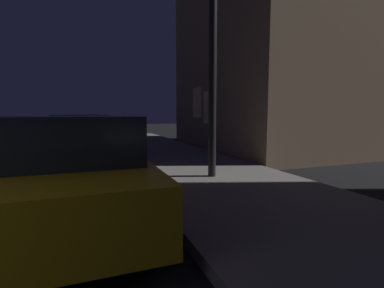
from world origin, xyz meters
The scene contains 4 objects.
car_yellow_cab centered at (2.85, 3.43, 0.72)m, with size 2.01×4.45×1.43m.
car_silver centered at (2.85, 9.20, 0.72)m, with size 2.12×4.46×1.43m.
car_blue centered at (2.85, 14.95, 0.72)m, with size 2.00×4.23×1.43m.
building_mid centered at (11.38, 8.92, 6.06)m, with size 8.17×7.58×12.12m.
Camera 1 is at (3.04, -0.79, 1.46)m, focal length 26.20 mm.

